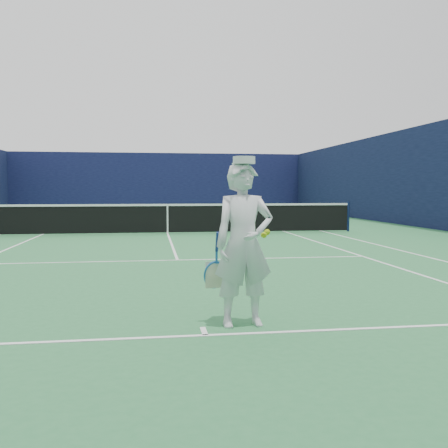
% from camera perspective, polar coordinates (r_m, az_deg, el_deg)
% --- Properties ---
extents(ground, '(80.00, 80.00, 0.00)m').
position_cam_1_polar(ground, '(16.95, -6.46, -1.10)').
color(ground, '#2C733F').
rests_on(ground, ground).
extents(court_markings, '(11.03, 23.83, 0.01)m').
position_cam_1_polar(court_markings, '(16.95, -6.46, -1.09)').
color(court_markings, white).
rests_on(court_markings, ground).
extents(windscreen_fence, '(20.12, 36.12, 4.00)m').
position_cam_1_polar(windscreen_fence, '(16.89, -6.51, 5.67)').
color(windscreen_fence, '#0F1237').
rests_on(windscreen_fence, ground).
extents(tennis_net, '(12.88, 0.09, 1.07)m').
position_cam_1_polar(tennis_net, '(16.91, -6.47, 0.77)').
color(tennis_net, '#141E4C').
rests_on(tennis_net, ground).
extents(tennis_player, '(0.79, 0.48, 1.85)m').
position_cam_1_polar(tennis_player, '(5.45, 2.27, -2.29)').
color(tennis_player, white).
rests_on(tennis_player, ground).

